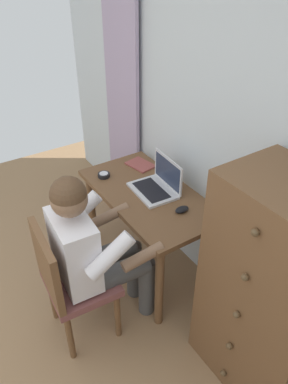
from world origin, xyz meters
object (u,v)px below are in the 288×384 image
at_px(desk, 148,206).
at_px(dresser, 271,293).
at_px(chair, 69,280).
at_px(notebook_pad, 140,165).
at_px(person_seated, 95,247).
at_px(laptop, 158,184).
at_px(desk_clock, 104,175).
at_px(computer_mouse, 182,210).

height_order(desk, dresser, dresser).
xyz_separation_m(chair, notebook_pad, (-0.59, 0.89, 0.23)).
bearing_deg(person_seated, notebook_pad, 130.26).
distance_m(chair, laptop, 0.88).
bearing_deg(person_seated, desk_clock, 147.52).
height_order(person_seated, laptop, person_seated).
bearing_deg(desk, notebook_pad, 155.72).
bearing_deg(person_seated, dresser, 37.58).
distance_m(laptop, computer_mouse, 0.29).
distance_m(desk, desk_clock, 0.41).
xyz_separation_m(desk, person_seated, (0.25, -0.55, 0.07)).
xyz_separation_m(person_seated, notebook_pad, (-0.60, 0.71, 0.05)).
height_order(desk, laptop, laptop).
relative_size(chair, laptop, 2.46).
bearing_deg(dresser, computer_mouse, -179.60).
relative_size(desk, chair, 1.24).
height_order(chair, computer_mouse, chair).
xyz_separation_m(chair, desk_clock, (-0.59, 0.57, 0.24)).
bearing_deg(laptop, desk_clock, -147.24).
height_order(dresser, computer_mouse, dresser).
xyz_separation_m(desk, desk_clock, (-0.36, -0.16, 0.13)).
xyz_separation_m(dresser, desk_clock, (-1.41, -0.23, 0.07)).
height_order(person_seated, computer_mouse, person_seated).
bearing_deg(computer_mouse, person_seated, -95.79).
relative_size(desk, notebook_pad, 5.17).
distance_m(desk, notebook_pad, 0.40).
bearing_deg(desk, person_seated, -65.56).
bearing_deg(computer_mouse, chair, -95.42).
bearing_deg(desk_clock, notebook_pad, 88.75).
height_order(laptop, desk_clock, laptop).
distance_m(desk, person_seated, 0.61).
bearing_deg(laptop, notebook_pad, 166.77).
distance_m(dresser, notebook_pad, 1.40).
bearing_deg(chair, desk_clock, 136.34).
xyz_separation_m(computer_mouse, desk_clock, (-0.66, -0.23, -0.00)).
bearing_deg(desk_clock, dresser, 9.40).
distance_m(person_seated, notebook_pad, 0.93).
relative_size(chair, person_seated, 0.73).
bearing_deg(notebook_pad, laptop, -24.36).
bearing_deg(notebook_pad, computer_mouse, -19.27).
bearing_deg(chair, laptop, 105.81).
bearing_deg(person_seated, computer_mouse, 85.16).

